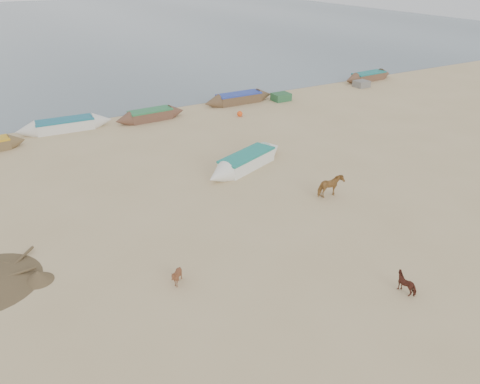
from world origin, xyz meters
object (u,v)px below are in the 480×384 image
Objects in this scene: calf_front at (177,276)px; calf_right at (407,283)px; near_canoe at (247,161)px; cow_adult at (330,186)px.

calf_front reaches higher than calf_right.
calf_right is at bearing -114.85° from near_canoe.
calf_right is (-2.53, -7.51, -0.21)m from cow_adult.
calf_right is at bearing 162.15° from cow_adult.
calf_right is at bearing 52.10° from calf_front.
calf_right is (7.34, -4.64, -0.02)m from calf_front.
near_canoe is (0.71, 12.98, 0.05)m from calf_right.
cow_adult is 7.93m from calf_right.
cow_adult reaches higher than calf_front.
calf_front is 1.04× the size of calf_right.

